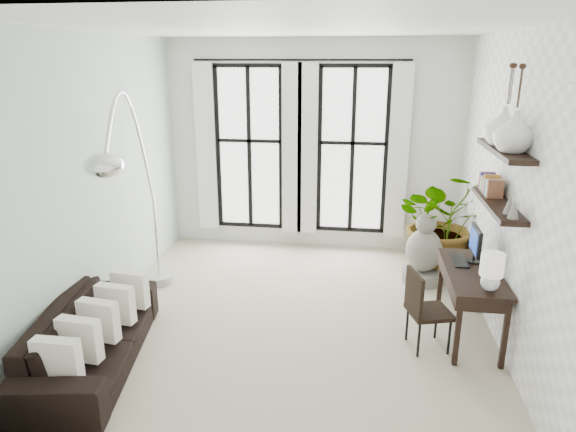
% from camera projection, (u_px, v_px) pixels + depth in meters
% --- Properties ---
extents(floor, '(5.00, 5.00, 0.00)m').
position_uv_depth(floor, '(291.00, 318.00, 6.00)').
color(floor, '#B6AA91').
rests_on(floor, ground).
extents(ceiling, '(5.00, 5.00, 0.00)m').
position_uv_depth(ceiling, '(292.00, 27.00, 5.05)').
color(ceiling, white).
rests_on(ceiling, wall_back).
extents(wall_left, '(0.00, 5.00, 5.00)m').
position_uv_depth(wall_left, '(96.00, 178.00, 5.83)').
color(wall_left, '#B7CCBE').
rests_on(wall_left, floor).
extents(wall_right, '(0.00, 5.00, 5.00)m').
position_uv_depth(wall_right, '(510.00, 192.00, 5.22)').
color(wall_right, white).
rests_on(wall_right, floor).
extents(wall_back, '(4.50, 0.00, 4.50)m').
position_uv_depth(wall_back, '(313.00, 147.00, 7.89)').
color(wall_back, white).
rests_on(wall_back, floor).
extents(windows, '(3.26, 0.13, 2.65)m').
position_uv_depth(windows, '(300.00, 150.00, 7.86)').
color(windows, white).
rests_on(windows, wall_back).
extents(wall_shelves, '(0.25, 1.30, 0.60)m').
position_uv_depth(wall_shelves, '(499.00, 182.00, 5.12)').
color(wall_shelves, black).
rests_on(wall_shelves, wall_right).
extents(sofa, '(1.18, 2.23, 0.62)m').
position_uv_depth(sofa, '(91.00, 337.00, 4.99)').
color(sofa, black).
rests_on(sofa, floor).
extents(throw_pillows, '(0.40, 1.52, 0.40)m').
position_uv_depth(throw_pillows, '(99.00, 320.00, 4.92)').
color(throw_pillows, white).
rests_on(throw_pillows, sofa).
extents(plant, '(1.51, 1.36, 1.48)m').
position_uv_depth(plant, '(443.00, 221.00, 7.11)').
color(plant, '#2D7228').
rests_on(plant, floor).
extents(desk, '(0.55, 1.30, 1.16)m').
position_uv_depth(desk, '(473.00, 277.00, 5.36)').
color(desk, black).
rests_on(desk, floor).
extents(desk_chair, '(0.50, 0.50, 0.86)m').
position_uv_depth(desk_chair, '(423.00, 305.00, 5.24)').
color(desk_chair, black).
rests_on(desk_chair, floor).
extents(arc_lamp, '(0.77, 2.28, 2.61)m').
position_uv_depth(arc_lamp, '(129.00, 145.00, 5.41)').
color(arc_lamp, silver).
rests_on(arc_lamp, floor).
extents(buddha, '(0.53, 0.53, 0.96)m').
position_uv_depth(buddha, '(424.00, 254.00, 6.85)').
color(buddha, gray).
rests_on(buddha, floor).
extents(vase_a, '(0.37, 0.37, 0.38)m').
position_uv_depth(vase_a, '(514.00, 132.00, 4.69)').
color(vase_a, white).
rests_on(vase_a, shelf_upper).
extents(vase_b, '(0.37, 0.37, 0.38)m').
position_uv_depth(vase_b, '(503.00, 126.00, 5.07)').
color(vase_b, white).
rests_on(vase_b, shelf_upper).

